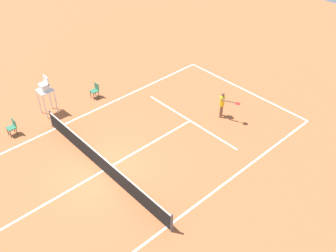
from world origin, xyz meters
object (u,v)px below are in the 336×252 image
Objects in this scene: player_serving at (223,103)px; courtside_chair_mid at (95,90)px; tennis_ball at (207,116)px; umpire_chair at (45,90)px; courtside_chair_near at (12,127)px.

player_serving reaches higher than courtside_chair_mid.
player_serving is 1.72× the size of courtside_chair_mid.
umpire_chair is at bearing 44.77° from tennis_ball.
tennis_ball is (0.53, 0.63, -0.93)m from player_serving.
player_serving is 11.68m from courtside_chair_near.
tennis_ball is at bearing -150.01° from courtside_chair_mid.
player_serving is 0.68× the size of umpire_chair.
tennis_ball is at bearing -135.23° from umpire_chair.
courtside_chair_near reaches higher than tennis_ball.
umpire_chair reaches higher than tennis_ball.
courtside_chair_near is (6.09, 8.97, 0.50)m from tennis_ball.
courtside_chair_mid is (0.08, -5.41, 0.00)m from courtside_chair_near.
tennis_ball is 9.39m from umpire_chair.
courtside_chair_near is at bearing 55.82° from tennis_ball.
courtside_chair_near is 5.41m from courtside_chair_mid.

